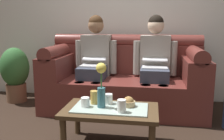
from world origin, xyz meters
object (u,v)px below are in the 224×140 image
(flower_vase, at_px, (101,84))
(person_right, at_px, (155,60))
(cup_near_right, at_px, (122,106))
(cup_far_center, at_px, (108,99))
(cup_near_left, at_px, (85,102))
(couch, at_px, (124,80))
(cup_far_left, at_px, (94,97))
(person_left, at_px, (95,58))
(snack_bowl, at_px, (129,103))
(coffee_table, at_px, (110,114))
(potted_plant, at_px, (15,72))

(flower_vase, bearing_deg, person_right, 66.34)
(person_right, bearing_deg, flower_vase, -113.66)
(cup_near_right, height_order, cup_far_center, cup_near_right)
(cup_near_left, xyz_separation_m, cup_far_center, (0.19, 0.12, 0.00))
(couch, bearing_deg, cup_near_left, -101.78)
(cup_near_left, height_order, cup_far_left, cup_far_left)
(person_left, xyz_separation_m, cup_far_center, (0.36, -0.96, -0.24))
(snack_bowl, distance_m, cup_far_center, 0.20)
(coffee_table, bearing_deg, snack_bowl, 19.56)
(snack_bowl, height_order, cup_near_right, cup_near_right)
(coffee_table, distance_m, snack_bowl, 0.19)
(flower_vase, xyz_separation_m, potted_plant, (-1.49, 1.11, -0.15))
(person_left, relative_size, person_right, 1.00)
(couch, bearing_deg, cup_far_center, -92.10)
(flower_vase, bearing_deg, cup_near_left, -176.73)
(snack_bowl, distance_m, potted_plant, 2.02)
(coffee_table, bearing_deg, couch, 90.00)
(coffee_table, bearing_deg, cup_far_center, 108.96)
(couch, bearing_deg, cup_far_left, -99.53)
(coffee_table, bearing_deg, cup_near_right, -42.23)
(coffee_table, relative_size, cup_near_right, 7.80)
(person_left, relative_size, snack_bowl, 10.12)
(person_left, distance_m, cup_far_left, 1.04)
(coffee_table, height_order, cup_near_left, cup_near_left)
(snack_bowl, bearing_deg, coffee_table, -160.44)
(couch, distance_m, cup_far_left, 1.01)
(person_left, distance_m, cup_near_left, 1.12)
(flower_vase, bearing_deg, cup_near_right, -26.21)
(person_left, xyz_separation_m, coffee_table, (0.39, -1.07, -0.35))
(cup_near_right, bearing_deg, cup_far_center, 125.94)
(person_left, bearing_deg, flower_vase, -73.78)
(coffee_table, xyz_separation_m, flower_vase, (-0.08, -0.01, 0.27))
(couch, height_order, flower_vase, couch)
(couch, height_order, cup_near_left, couch)
(snack_bowl, height_order, cup_near_left, snack_bowl)
(flower_vase, xyz_separation_m, cup_far_center, (0.04, 0.11, -0.16))
(person_right, bearing_deg, couch, 179.62)
(potted_plant, bearing_deg, person_left, -1.77)
(coffee_table, relative_size, cup_near_left, 9.99)
(couch, xyz_separation_m, snack_bowl, (0.16, -1.01, 0.03))
(cup_near_left, bearing_deg, couch, 78.22)
(person_right, bearing_deg, cup_far_center, -113.92)
(flower_vase, relative_size, snack_bowl, 3.35)
(cup_far_left, bearing_deg, cup_near_right, -32.92)
(cup_far_left, bearing_deg, couch, 80.47)
(cup_far_left, bearing_deg, snack_bowl, -3.82)
(cup_far_center, bearing_deg, cup_far_left, -169.18)
(flower_vase, xyz_separation_m, cup_far_left, (-0.09, 0.09, -0.15))
(flower_vase, bearing_deg, cup_far_center, 68.56)
(coffee_table, relative_size, flower_vase, 2.11)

